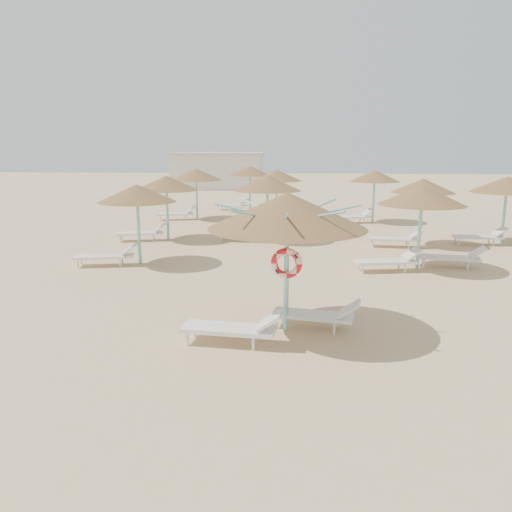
{
  "coord_description": "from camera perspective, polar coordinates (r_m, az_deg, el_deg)",
  "views": [
    {
      "loc": [
        0.54,
        -10.45,
        3.96
      ],
      "look_at": [
        -0.25,
        1.37,
        1.3
      ],
      "focal_mm": 35.0,
      "sensor_mm": 36.0,
      "label": 1
    }
  ],
  "objects": [
    {
      "name": "palapa_field",
      "position": [
        21.71,
        7.46,
        8.19
      ],
      "size": [
        19.64,
        17.29,
        2.72
      ],
      "color": "#7CD7D1",
      "rests_on": "ground"
    },
    {
      "name": "service_hut",
      "position": [
        45.98,
        -4.4,
        9.72
      ],
      "size": [
        8.4,
        4.4,
        3.25
      ],
      "color": "silver",
      "rests_on": "ground"
    },
    {
      "name": "lounger_main_a",
      "position": [
        10.15,
        -2.37,
        -8.17
      ],
      "size": [
        2.09,
        0.83,
        0.74
      ],
      "rotation": [
        0.0,
        0.0,
        -0.11
      ],
      "color": "white",
      "rests_on": "ground"
    },
    {
      "name": "main_palapa",
      "position": [
        10.4,
        3.6,
        5.15
      ],
      "size": [
        3.34,
        3.34,
        2.99
      ],
      "color": "#7CD7D1",
      "rests_on": "ground"
    },
    {
      "name": "ground",
      "position": [
        11.19,
        0.83,
        -8.07
      ],
      "size": [
        120.0,
        120.0,
        0.0
      ],
      "primitive_type": "plane",
      "color": "tan",
      "rests_on": "ground"
    },
    {
      "name": "lounger_main_b",
      "position": [
        11.04,
        7.13,
        -6.63
      ],
      "size": [
        1.98,
        0.95,
        0.69
      ],
      "rotation": [
        0.0,
        0.0,
        -0.21
      ],
      "color": "white",
      "rests_on": "ground"
    }
  ]
}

